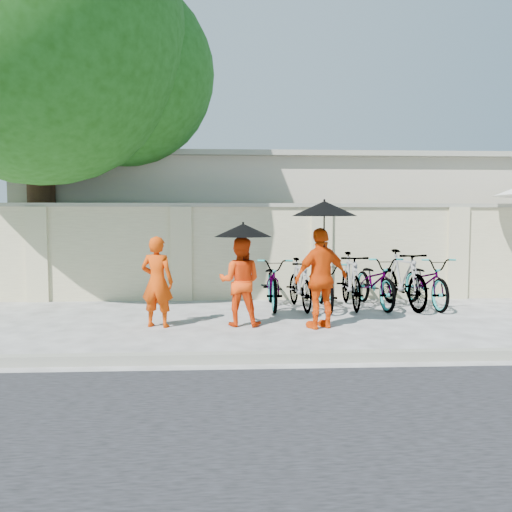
{
  "coord_description": "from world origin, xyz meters",
  "views": [
    {
      "loc": [
        0.05,
        -7.59,
        1.7
      ],
      "look_at": [
        0.48,
        0.95,
        1.1
      ],
      "focal_mm": 35.0,
      "sensor_mm": 36.0,
      "label": 1
    }
  ],
  "objects": [
    {
      "name": "ground",
      "position": [
        0.0,
        0.0,
        0.0
      ],
      "size": [
        80.0,
        80.0,
        0.0
      ],
      "primitive_type": "plane",
      "color": "silver"
    },
    {
      "name": "kerb",
      "position": [
        0.0,
        -1.7,
        0.06
      ],
      "size": [
        40.0,
        0.16,
        0.12
      ],
      "primitive_type": "cube",
      "color": "gray",
      "rests_on": "ground"
    },
    {
      "name": "compound_wall",
      "position": [
        1.0,
        3.2,
        1.0
      ],
      "size": [
        20.0,
        0.3,
        2.0
      ],
      "primitive_type": "cube",
      "color": "beige",
      "rests_on": "ground"
    },
    {
      "name": "building_behind",
      "position": [
        2.0,
        7.0,
        1.6
      ],
      "size": [
        14.0,
        6.0,
        3.2
      ],
      "primitive_type": "cube",
      "color": "#B6AF90",
      "rests_on": "ground"
    },
    {
      "name": "shade_tree",
      "position": [
        -3.66,
        2.97,
        5.1
      ],
      "size": [
        6.7,
        6.2,
        8.2
      ],
      "color": "#492C1D",
      "rests_on": "ground"
    },
    {
      "name": "monk_left",
      "position": [
        -1.13,
        0.41,
        0.73
      ],
      "size": [
        0.6,
        0.47,
        1.46
      ],
      "primitive_type": "imported",
      "rotation": [
        0.0,
        0.0,
        2.9
      ],
      "color": "#D23B05",
      "rests_on": "ground"
    },
    {
      "name": "monk_center",
      "position": [
        0.2,
        0.45,
        0.72
      ],
      "size": [
        0.78,
        0.65,
        1.44
      ],
      "primitive_type": "imported",
      "rotation": [
        0.0,
        0.0,
        2.99
      ],
      "color": "#F73F0A",
      "rests_on": "ground"
    },
    {
      "name": "parasol_center",
      "position": [
        0.25,
        0.37,
        1.55
      ],
      "size": [
        0.92,
        0.92,
        0.84
      ],
      "color": "black",
      "rests_on": "ground"
    },
    {
      "name": "monk_right",
      "position": [
        1.48,
        0.18,
        0.8
      ],
      "size": [
        1.01,
        0.72,
        1.6
      ],
      "primitive_type": "imported",
      "rotation": [
        0.0,
        0.0,
        3.53
      ],
      "color": "#EB4608",
      "rests_on": "ground"
    },
    {
      "name": "parasol_right",
      "position": [
        1.5,
        0.1,
        1.89
      ],
      "size": [
        1.02,
        1.02,
        1.11
      ],
      "color": "black",
      "rests_on": "ground"
    },
    {
      "name": "bike_0",
      "position": [
        0.88,
        2.1,
        0.5
      ],
      "size": [
        0.68,
        1.89,
        0.99
      ],
      "primitive_type": "imported",
      "rotation": [
        0.0,
        0.0,
        -0.01
      ],
      "color": "#90929E",
      "rests_on": "ground"
    },
    {
      "name": "bike_1",
      "position": [
        1.38,
        1.91,
        0.49
      ],
      "size": [
        0.65,
        1.68,
        0.98
      ],
      "primitive_type": "imported",
      "rotation": [
        0.0,
        0.0,
        0.12
      ],
      "color": "#90929E",
      "rests_on": "ground"
    },
    {
      "name": "bike_2",
      "position": [
        1.89,
        1.91,
        0.46
      ],
      "size": [
        0.68,
        1.78,
        0.92
      ],
      "primitive_type": "imported",
      "rotation": [
        0.0,
        0.0,
        -0.04
      ],
      "color": "#90929E",
      "rests_on": "ground"
    },
    {
      "name": "bike_3",
      "position": [
        2.39,
        1.99,
        0.54
      ],
      "size": [
        0.61,
        1.84,
        1.09
      ],
      "primitive_type": "imported",
      "rotation": [
        0.0,
        0.0,
        -0.05
      ],
      "color": "#90929E",
      "rests_on": "ground"
    },
    {
      "name": "bike_4",
      "position": [
        2.9,
        2.06,
        0.51
      ],
      "size": [
        0.86,
        1.98,
        1.01
      ],
      "primitive_type": "imported",
      "rotation": [
        0.0,
        0.0,
        0.1
      ],
      "color": "#90929E",
      "rests_on": "ground"
    },
    {
      "name": "bike_5",
      "position": [
        3.4,
        1.93,
        0.57
      ],
      "size": [
        0.78,
        1.95,
        1.14
      ],
      "primitive_type": "imported",
      "rotation": [
        0.0,
        0.0,
        0.13
      ],
      "color": "#90929E",
      "rests_on": "ground"
    },
    {
      "name": "bike_6",
      "position": [
        3.91,
        2.02,
        0.5
      ],
      "size": [
        0.76,
        1.94,
        1.0
      ],
      "primitive_type": "imported",
      "rotation": [
        0.0,
        0.0,
        0.05
      ],
      "color": "#90929E",
      "rests_on": "ground"
    }
  ]
}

